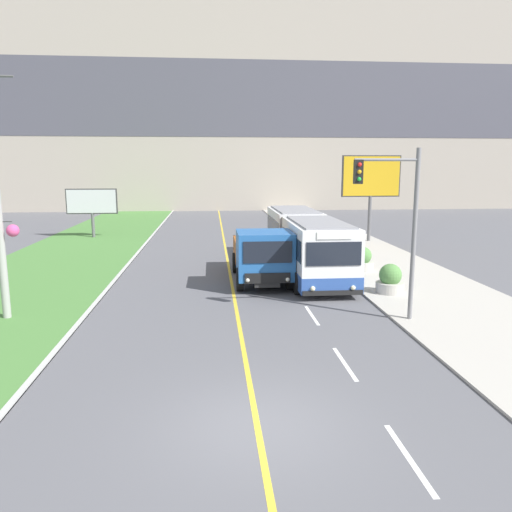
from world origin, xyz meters
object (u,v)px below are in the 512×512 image
Objects in this scene: city_bus at (305,242)px; traffic_light_mast at (397,213)px; dump_truck at (263,257)px; planter_round_near at (390,280)px; billboard_large at (371,179)px; billboard_small at (92,203)px; planter_round_second at (362,260)px.

city_bus is 2.08× the size of traffic_light_mast.
planter_round_near is (5.26, -2.30, -0.67)m from dump_truck.
billboard_large is at bearing 55.77° from city_bus.
billboard_small is at bearing 135.46° from city_bus.
city_bus is at bearing 167.69° from planter_round_second.
city_bus is 19.65m from billboard_small.
planter_round_near is at bearing -23.64° from dump_truck.
dump_truck is at bearing -157.00° from planter_round_second.
planter_round_second is (16.90, -14.39, -2.05)m from billboard_small.
billboard_large is (5.05, 18.56, 0.69)m from traffic_light_mast.
billboard_small is at bearing 139.58° from planter_round_second.
planter_round_second is at bearing 87.67° from planter_round_near.
billboard_small is 3.05× the size of planter_round_near.
billboard_small is (-15.47, 22.70, -1.17)m from traffic_light_mast.
traffic_light_mast is 5.05m from planter_round_near.
city_bus is at bearing -124.23° from billboard_large.
planter_round_second is at bearing -12.31° from city_bus.
dump_truck is 5.43× the size of planter_round_second.
dump_truck is 1.10× the size of billboard_large.
traffic_light_mast is at bearing -105.22° from billboard_large.
billboard_large reaches higher than planter_round_second.
city_bus is 9.36m from traffic_light_mast.
dump_truck is (-2.53, -2.95, -0.22)m from city_bus.
billboard_large is at bearing 54.18° from dump_truck.
planter_round_second is at bearing 23.00° from dump_truck.
dump_truck is 7.65m from traffic_light_mast.
dump_truck is 1.12× the size of traffic_light_mast.
billboard_large is 1.62× the size of billboard_small.
city_bus reaches higher than planter_round_second.
traffic_light_mast reaches higher than planter_round_near.
traffic_light_mast reaches higher than dump_truck.
city_bus reaches higher than planter_round_near.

